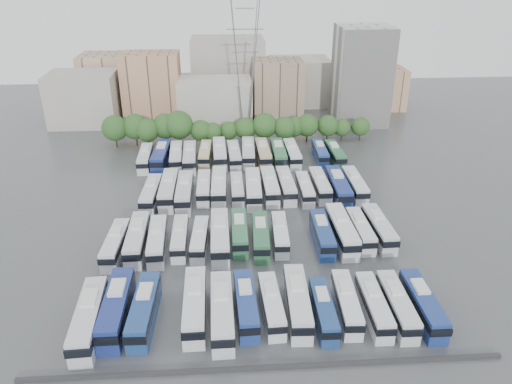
{
  "coord_description": "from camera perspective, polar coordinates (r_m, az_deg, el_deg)",
  "views": [
    {
      "loc": [
        -3.97,
        -75.68,
        43.34
      ],
      "look_at": [
        1.78,
        7.86,
        3.0
      ],
      "focal_mm": 35.0,
      "sensor_mm": 36.0,
      "label": 1
    }
  ],
  "objects": [
    {
      "name": "bus_r1_s12",
      "position": [
        84.74,
        11.83,
        -4.26
      ],
      "size": [
        2.61,
        11.48,
        3.59
      ],
      "rotation": [
        0.0,
        0.0,
        0.01
      ],
      "color": "silver",
      "rests_on": "ground"
    },
    {
      "name": "apartment_tower",
      "position": [
        142.24,
        11.95,
        12.87
      ],
      "size": [
        14.0,
        14.0,
        26.0
      ],
      "primitive_type": "cube",
      "color": "silver",
      "rests_on": "ground"
    },
    {
      "name": "bus_r1_s4",
      "position": [
        81.24,
        -6.44,
        -5.32
      ],
      "size": [
        2.92,
        10.94,
        3.4
      ],
      "rotation": [
        0.0,
        0.0,
        -0.05
      ],
      "color": "white",
      "rests_on": "ground"
    },
    {
      "name": "bus_r1_s5",
      "position": [
        80.83,
        -4.14,
        -5.05
      ],
      "size": [
        3.03,
        13.47,
        4.22
      ],
      "rotation": [
        0.0,
        0.0,
        0.01
      ],
      "color": "silver",
      "rests_on": "ground"
    },
    {
      "name": "bus_r3_s6",
      "position": [
        113.45,
        -2.52,
        4.26
      ],
      "size": [
        3.1,
        12.21,
        3.8
      ],
      "rotation": [
        0.0,
        0.0,
        0.04
      ],
      "color": "silver",
      "rests_on": "ground"
    },
    {
      "name": "bus_r1_s8",
      "position": [
        82.11,
        2.77,
        -4.79
      ],
      "size": [
        2.89,
        11.07,
        3.44
      ],
      "rotation": [
        0.0,
        0.0,
        -0.05
      ],
      "color": "silver",
      "rests_on": "ground"
    },
    {
      "name": "bus_r2_s3",
      "position": [
        96.2,
        -8.17,
        0.03
      ],
      "size": [
        2.93,
        13.38,
        4.2
      ],
      "rotation": [
        0.0,
        0.0,
        -0.0
      ],
      "color": "silver",
      "rests_on": "ground"
    },
    {
      "name": "bus_r2_s7",
      "position": [
        96.67,
        -0.32,
        0.44
      ],
      "size": [
        3.27,
        13.39,
        4.18
      ],
      "rotation": [
        0.0,
        0.0,
        -0.03
      ],
      "color": "silver",
      "rests_on": "ground"
    },
    {
      "name": "bus_r1_s0",
      "position": [
        82.15,
        -15.75,
        -5.73
      ],
      "size": [
        3.03,
        11.84,
        3.68
      ],
      "rotation": [
        0.0,
        0.0,
        -0.04
      ],
      "color": "silver",
      "rests_on": "ground"
    },
    {
      "name": "bus_r1_s3",
      "position": [
        81.91,
        -8.69,
        -5.16
      ],
      "size": [
        2.48,
        11.03,
        3.45
      ],
      "rotation": [
        0.0,
        0.0,
        0.01
      ],
      "color": "silver",
      "rests_on": "ground"
    },
    {
      "name": "bus_r3_s8",
      "position": [
        114.11,
        0.82,
        4.46
      ],
      "size": [
        3.08,
        12.85,
        4.01
      ],
      "rotation": [
        0.0,
        0.0,
        0.02
      ],
      "color": "tan",
      "rests_on": "ground"
    },
    {
      "name": "bus_r0_s5",
      "position": [
        65.58,
        -3.9,
        -13.4
      ],
      "size": [
        3.07,
        13.19,
        4.12
      ],
      "rotation": [
        0.0,
        0.0,
        0.02
      ],
      "color": "silver",
      "rests_on": "ground"
    },
    {
      "name": "bus_r0_s2",
      "position": [
        67.31,
        -12.66,
        -12.99
      ],
      "size": [
        3.19,
        12.68,
        3.95
      ],
      "rotation": [
        0.0,
        0.0,
        -0.04
      ],
      "color": "navy",
      "rests_on": "ground"
    },
    {
      "name": "bus_r0_s11",
      "position": [
        68.46,
        13.31,
        -12.5
      ],
      "size": [
        2.65,
        11.48,
        3.59
      ],
      "rotation": [
        0.0,
        0.0,
        -0.01
      ],
      "color": "silver",
      "rests_on": "ground"
    },
    {
      "name": "electricity_pylon",
      "position": [
        128.22,
        -1.23,
        14.62
      ],
      "size": [
        9.0,
        6.91,
        33.83
      ],
      "color": "slate",
      "rests_on": "ground"
    },
    {
      "name": "bus_r3_s0",
      "position": [
        114.42,
        -12.54,
        3.82
      ],
      "size": [
        2.91,
        12.04,
        3.76
      ],
      "rotation": [
        0.0,
        0.0,
        0.03
      ],
      "color": "silver",
      "rests_on": "ground"
    },
    {
      "name": "bus_r1_s6",
      "position": [
        82.38,
        -1.9,
        -4.57
      ],
      "size": [
        2.66,
        11.75,
        3.68
      ],
      "rotation": [
        0.0,
        0.0,
        -0.01
      ],
      "color": "#317247",
      "rests_on": "ground"
    },
    {
      "name": "bus_r1_s2",
      "position": [
        81.38,
        -11.22,
        -5.47
      ],
      "size": [
        3.15,
        12.22,
        3.8
      ],
      "rotation": [
        0.0,
        0.0,
        0.04
      ],
      "color": "silver",
      "rests_on": "ground"
    },
    {
      "name": "bus_r1_s10",
      "position": [
        82.48,
        7.57,
        -4.73
      ],
      "size": [
        2.85,
        12.05,
        3.76
      ],
      "rotation": [
        0.0,
        0.0,
        -0.02
      ],
      "color": "navy",
      "rests_on": "ground"
    },
    {
      "name": "bus_r1_s13",
      "position": [
        85.78,
        13.86,
        -3.99
      ],
      "size": [
        3.02,
        12.39,
        3.87
      ],
      "rotation": [
        0.0,
        0.0,
        0.03
      ],
      "color": "silver",
      "rests_on": "ground"
    },
    {
      "name": "bus_r0_s13",
      "position": [
        70.23,
        18.51,
        -12.05
      ],
      "size": [
        2.71,
        12.13,
        3.8
      ],
      "rotation": [
        0.0,
        0.0,
        -0.01
      ],
      "color": "navy",
      "rests_on": "ground"
    },
    {
      "name": "bus_r3_s2",
      "position": [
        114.06,
        -9.11,
        4.09
      ],
      "size": [
        3.31,
        12.49,
        3.88
      ],
      "rotation": [
        0.0,
        0.0,
        0.05
      ],
      "color": "silver",
      "rests_on": "ground"
    },
    {
      "name": "bus_r1_s7",
      "position": [
        81.23,
        0.54,
        -5.01
      ],
      "size": [
        3.11,
        12.0,
        3.74
      ],
      "rotation": [
        0.0,
        0.0,
        -0.04
      ],
      "color": "#2C663E",
      "rests_on": "ground"
    },
    {
      "name": "bus_r1_s11",
      "position": [
        83.47,
        9.78,
        -4.31
      ],
      "size": [
        3.17,
        13.57,
        4.24
      ],
      "rotation": [
        0.0,
        0.0,
        0.02
      ],
      "color": "silver",
      "rests_on": "ground"
    },
    {
      "name": "bus_r2_s1",
      "position": [
        96.98,
        -11.88,
        -0.17
      ],
      "size": [
        3.19,
        12.4,
        3.86
      ],
      "rotation": [
        0.0,
        0.0,
        -0.04
      ],
      "color": "silver",
      "rests_on": "ground"
    },
    {
      "name": "bus_r2_s11",
      "position": [
        99.38,
        7.32,
        0.82
      ],
      "size": [
        2.71,
        12.01,
        3.76
      ],
      "rotation": [
        0.0,
        0.0,
        0.01
      ],
      "color": "silver",
      "rests_on": "ground"
    },
    {
      "name": "bus_r2_s4",
      "position": [
        98.15,
        -5.99,
        0.53
      ],
      "size": [
        2.55,
        11.6,
        3.64
      ],
      "rotation": [
        0.0,
        0.0,
        -0.0
      ],
      "color": "silver",
      "rests_on": "ground"
    },
    {
      "name": "bus_r0_s7",
      "position": [
        66.97,
        1.78,
        -12.72
      ],
      "size": [
        2.91,
        11.21,
        3.49
      ],
      "rotation": [
        0.0,
        0.0,
        0.04
      ],
      "color": "silver",
      "rests_on": "ground"
    },
    {
      "name": "bus_r0_s4",
      "position": [
        66.89,
        -7.01,
        -12.67
      ],
      "size": [
        3.01,
        13.06,
        4.09
      ],
      "rotation": [
        0.0,
        0.0,
        0.01
      ],
      "color": "silver",
      "rests_on": "ground"
    },
    {
      "name": "bus_r0_s9",
      "position": [
        66.73,
        7.7,
        -13.19
      ],
      "size": [
        2.55,
        10.9,
        3.41
      ],
      "rotation": [
        0.0,
        0.0,
        -0.02
      ],
      "color": "navy",
      "rests_on": "ground"
    },
    {
      "name": "bus_r0_s0",
      "position": [
        67.59,
        -18.54,
        -13.52
      ],
      "size": [
        3.54,
        13.52,
        4.2
      ],
      "rotation": [
        0.0,
        0.0,
        0.05
      ],
      "color": "silver",
      "rests_on": "ground"
    },
    {
      "name": "bus_r0_s10",
      "position": [
        68.21,
        10.31,
        -12.33
      ],
      "size": [
        3.05,
        11.5,
        3.57
      ],
      "rotation": [
        0.0,
        0.0,
        -0.05
      ],
      "color": "silver",
      "rests_on": "ground"
    },
    {
      "name": "bus_r3_s10",
      "position": [
        114.32,
        4.15,
        4.41
      ],
      "size": [
        2.9,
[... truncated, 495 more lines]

